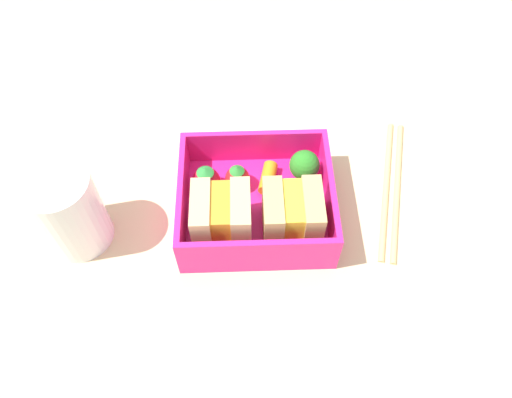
% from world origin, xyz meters
% --- Properties ---
extents(ground_plane, '(1.20, 1.20, 0.02)m').
position_xyz_m(ground_plane, '(0.00, 0.00, -0.01)').
color(ground_plane, '#DAB78C').
extents(bento_tray, '(0.16, 0.14, 0.01)m').
position_xyz_m(bento_tray, '(0.00, 0.00, 0.01)').
color(bento_tray, '#ED1F82').
rests_on(bento_tray, ground_plane).
extents(bento_rim, '(0.16, 0.14, 0.04)m').
position_xyz_m(bento_rim, '(0.00, 0.00, 0.03)').
color(bento_rim, '#ED1F82').
rests_on(bento_rim, bento_tray).
extents(sandwich_left, '(0.06, 0.06, 0.06)m').
position_xyz_m(sandwich_left, '(-0.04, 0.03, 0.04)').
color(sandwich_left, tan).
rests_on(sandwich_left, bento_tray).
extents(sandwich_center_left, '(0.06, 0.06, 0.06)m').
position_xyz_m(sandwich_center_left, '(0.04, 0.03, 0.04)').
color(sandwich_center_left, tan).
rests_on(sandwich_center_left, bento_tray).
extents(broccoli_floret, '(0.03, 0.03, 0.04)m').
position_xyz_m(broccoli_floret, '(-0.05, -0.03, 0.04)').
color(broccoli_floret, '#81D161').
rests_on(broccoli_floret, bento_tray).
extents(carrot_stick_far_left, '(0.02, 0.04, 0.02)m').
position_xyz_m(carrot_stick_far_left, '(-0.01, -0.03, 0.02)').
color(carrot_stick_far_left, orange).
rests_on(carrot_stick_far_left, bento_tray).
extents(strawberry_far_left, '(0.03, 0.03, 0.03)m').
position_xyz_m(strawberry_far_left, '(0.02, -0.03, 0.03)').
color(strawberry_far_left, red).
rests_on(strawberry_far_left, bento_tray).
extents(strawberry_left, '(0.03, 0.03, 0.04)m').
position_xyz_m(strawberry_left, '(0.05, -0.02, 0.03)').
color(strawberry_left, red).
rests_on(strawberry_left, bento_tray).
extents(chopstick_pair, '(0.06, 0.19, 0.01)m').
position_xyz_m(chopstick_pair, '(-0.16, -0.03, 0.00)').
color(chopstick_pair, tan).
rests_on(chopstick_pair, ground_plane).
extents(drinking_glass, '(0.07, 0.07, 0.10)m').
position_xyz_m(drinking_glass, '(0.19, 0.02, 0.05)').
color(drinking_glass, white).
rests_on(drinking_glass, ground_plane).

